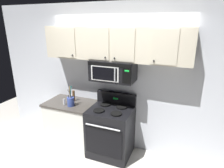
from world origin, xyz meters
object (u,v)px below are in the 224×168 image
(salt_shaker, at_px, (64,102))
(over_range_microwave, at_px, (113,71))
(stove_range, at_px, (111,131))
(pepper_mill, at_px, (74,96))
(utensil_crock_blue, at_px, (71,101))

(salt_shaker, bearing_deg, over_range_microwave, 16.29)
(stove_range, bearing_deg, over_range_microwave, 90.14)
(over_range_microwave, height_order, pepper_mill, over_range_microwave)
(stove_range, bearing_deg, salt_shaker, -170.97)
(over_range_microwave, bearing_deg, salt_shaker, -163.71)
(over_range_microwave, xyz_separation_m, salt_shaker, (-0.87, -0.26, -0.62))
(stove_range, bearing_deg, utensil_crock_blue, -169.93)
(utensil_crock_blue, bearing_deg, over_range_microwave, 18.59)
(stove_range, distance_m, salt_shaker, 1.01)
(stove_range, height_order, utensil_crock_blue, utensil_crock_blue)
(stove_range, relative_size, pepper_mill, 5.41)
(salt_shaker, relative_size, pepper_mill, 0.57)
(over_range_microwave, xyz_separation_m, pepper_mill, (-0.81, -0.02, -0.57))
(over_range_microwave, relative_size, salt_shaker, 6.47)
(over_range_microwave, bearing_deg, stove_range, -89.86)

